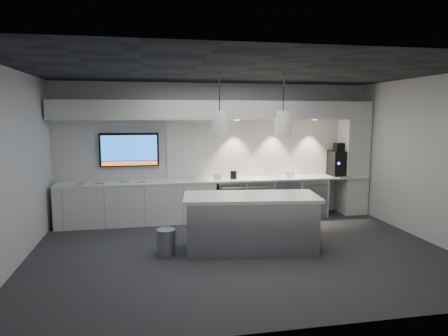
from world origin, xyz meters
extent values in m
plane|color=#2E2E30|center=(0.00, 0.00, 0.00)|extent=(7.00, 7.00, 0.00)
plane|color=black|center=(0.00, 0.00, 3.00)|extent=(7.00, 7.00, 0.00)
plane|color=silver|center=(0.00, 2.50, 1.50)|extent=(7.00, 0.00, 7.00)
plane|color=silver|center=(0.00, -2.50, 1.50)|extent=(7.00, 0.00, 7.00)
plane|color=silver|center=(-3.50, 0.00, 1.50)|extent=(0.00, 7.00, 7.00)
plane|color=silver|center=(3.50, 0.00, 1.50)|extent=(0.00, 7.00, 7.00)
cube|color=white|center=(0.00, 2.17, 0.88)|extent=(6.80, 0.65, 0.04)
cube|color=white|center=(-1.75, 2.17, 0.43)|extent=(3.30, 0.63, 0.86)
cube|color=#9A9DA2|center=(0.25, 2.17, 0.42)|extent=(0.60, 0.61, 0.85)
cube|color=#9A9DA2|center=(0.88, 2.17, 0.42)|extent=(0.60, 0.61, 0.85)
cube|color=#9A9DA2|center=(1.51, 2.17, 0.42)|extent=(0.60, 0.61, 0.85)
cube|color=#9A9DA2|center=(2.14, 2.17, 0.42)|extent=(0.60, 0.61, 0.85)
cube|color=white|center=(1.20, 2.48, 1.55)|extent=(4.60, 0.03, 1.30)
cube|color=white|center=(0.00, 2.20, 2.40)|extent=(6.90, 0.60, 0.40)
cube|color=white|center=(3.20, 2.20, 1.30)|extent=(0.55, 0.55, 2.60)
cube|color=black|center=(-1.90, 2.45, 1.56)|extent=(1.25, 0.06, 0.72)
cube|color=#134FB5|center=(-1.90, 2.42, 1.60)|extent=(1.17, 0.00, 0.54)
cube|color=orange|center=(-1.90, 2.42, 1.27)|extent=(1.17, 0.00, 0.09)
cube|color=#9A9DA2|center=(0.18, 0.07, 0.45)|extent=(2.24, 1.12, 0.90)
cube|color=white|center=(0.18, 0.07, 0.93)|extent=(2.36, 1.24, 0.05)
cylinder|color=#9A9DA2|center=(-1.25, 0.09, 0.22)|extent=(0.35, 0.35, 0.44)
cube|color=black|center=(2.85, 2.20, 1.19)|extent=(0.43, 0.48, 0.57)
cube|color=black|center=(2.85, 2.20, 1.56)|extent=(0.23, 0.23, 0.19)
cube|color=#9A9DA2|center=(2.85, 1.95, 0.92)|extent=(0.32, 0.21, 0.03)
cube|color=black|center=(0.33, 2.15, 0.99)|extent=(0.14, 0.06, 0.18)
cube|color=white|center=(-0.05, 2.07, 0.97)|extent=(0.18, 0.06, 0.14)
cube|color=gray|center=(-2.86, 2.10, 0.91)|extent=(0.19, 0.19, 0.02)
cube|color=gray|center=(-2.50, 2.10, 0.91)|extent=(0.18, 0.18, 0.02)
cube|color=gray|center=(-2.02, 2.17, 0.91)|extent=(0.20, 0.20, 0.02)
cube|color=gray|center=(-1.66, 2.10, 0.91)|extent=(0.17, 0.17, 0.02)
cone|color=white|center=(-0.35, 0.07, 2.15)|extent=(0.31, 0.31, 0.44)
cylinder|color=black|center=(-0.35, 0.07, 2.72)|extent=(0.02, 0.02, 0.70)
cone|color=white|center=(0.72, 0.07, 2.15)|extent=(0.31, 0.31, 0.44)
cylinder|color=black|center=(0.72, 0.07, 2.72)|extent=(0.02, 0.02, 0.70)
camera|label=1|loc=(-1.50, -6.33, 2.31)|focal=32.00mm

